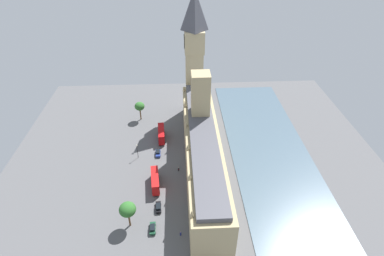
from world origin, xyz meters
name	(u,v)px	position (x,y,z in m)	size (l,w,h in m)	color
ground_plane	(197,171)	(0.00, 0.00, 0.00)	(144.04, 144.04, 0.00)	#565659
river_thames	(276,168)	(-29.78, 0.00, 0.12)	(30.87, 129.64, 0.25)	#475B6B
parliament_building	(202,150)	(-1.99, -1.20, 9.28)	(11.99, 74.04, 33.24)	tan
clock_tower	(194,54)	(-1.33, -41.50, 29.12)	(8.48, 8.48, 56.28)	tan
double_decker_bus_kerbside	(161,134)	(13.58, -20.84, 2.63)	(3.13, 10.62, 4.75)	#B20C0F
car_blue_opposite_hall	(158,153)	(14.63, -10.47, 0.89)	(2.00, 4.46, 1.74)	navy
double_decker_bus_corner	(155,180)	(14.84, 6.57, 2.63)	(3.46, 10.68, 4.75)	red
car_black_under_trees	(158,207)	(13.45, 16.91, 0.89)	(2.01, 4.60, 1.74)	black
car_dark_green_leading	(153,228)	(14.86, 24.91, 0.89)	(1.95, 4.35, 1.74)	#19472D
pedestrian_midblock	(179,169)	(6.69, -0.74, 0.74)	(0.61, 0.68, 1.64)	black
pedestrian_trailing	(181,234)	(6.49, 27.11, 0.72)	(0.49, 0.59, 1.59)	navy
plane_tree_near_tower	(140,106)	(23.61, -36.42, 6.92)	(4.48, 4.48, 8.91)	brown
plane_tree_far_end	(128,210)	(21.83, 22.80, 7.16)	(5.02, 5.02, 9.37)	brown
street_lamp_by_river_gate	(137,149)	(22.35, -9.01, 4.42)	(0.56, 0.56, 6.33)	black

